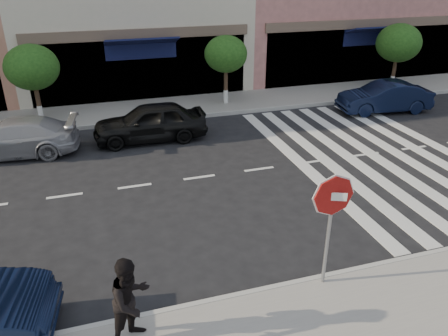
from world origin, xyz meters
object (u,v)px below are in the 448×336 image
car_far_mid (150,122)px  stop_sign (332,206)px  car_far_right (384,97)px  walker (131,301)px  car_far_left (13,138)px

car_far_mid → stop_sign: bearing=14.4°
car_far_right → walker: bearing=-43.4°
car_far_mid → car_far_right: (10.39, 0.32, -0.04)m
walker → car_far_mid: 9.76m
stop_sign → car_far_mid: size_ratio=0.60×
car_far_mid → car_far_right: car_far_mid is taller
stop_sign → car_far_left: bearing=149.1°
walker → car_far_mid: size_ratio=0.40×
car_far_left → car_far_mid: bearing=96.9°
car_far_left → car_far_right: (15.10, 0.32, 0.03)m
car_far_left → car_far_right: bearing=98.1°
car_far_left → car_far_right: car_far_right is taller
car_far_mid → car_far_right: bearing=93.2°
car_far_left → car_far_mid: car_far_mid is taller
car_far_mid → car_far_left: bearing=-88.6°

